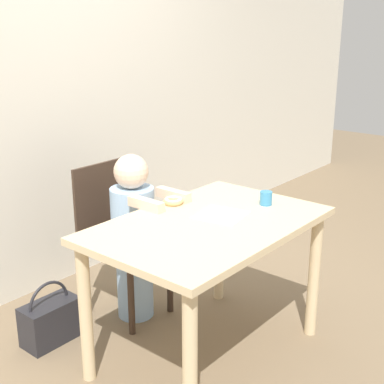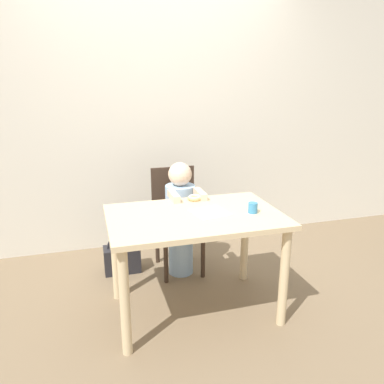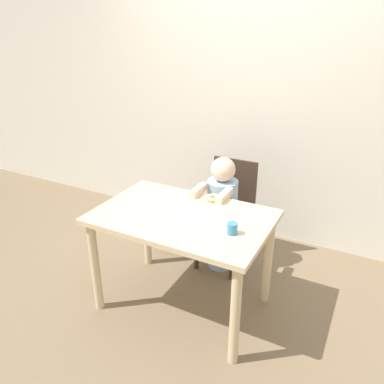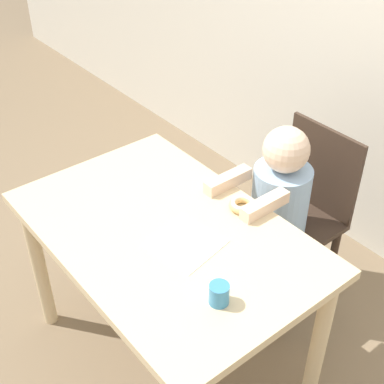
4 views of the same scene
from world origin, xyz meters
The scene contains 8 objects.
ground_plane centered at (0.00, 0.00, 0.00)m, with size 12.00×12.00×0.00m, color #7A664C.
dining_table centered at (0.00, 0.00, 0.61)m, with size 1.14×0.74×0.72m.
chair centered at (0.04, 0.67, 0.45)m, with size 0.38×0.43×0.86m.
child_figure centered at (0.04, 0.55, 0.49)m, with size 0.25×0.43×0.95m.
donut centered at (0.09, 0.30, 0.74)m, with size 0.10×0.10×0.03m.
napkin centered at (0.11, 0.01, 0.72)m, with size 0.26×0.26×0.00m.
handbag centered at (-0.43, 0.71, 0.12)m, with size 0.30×0.16×0.34m.
cup centered at (0.38, -0.08, 0.76)m, with size 0.06×0.06×0.07m.
Camera 4 is at (1.19, -0.84, 1.96)m, focal length 50.00 mm.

